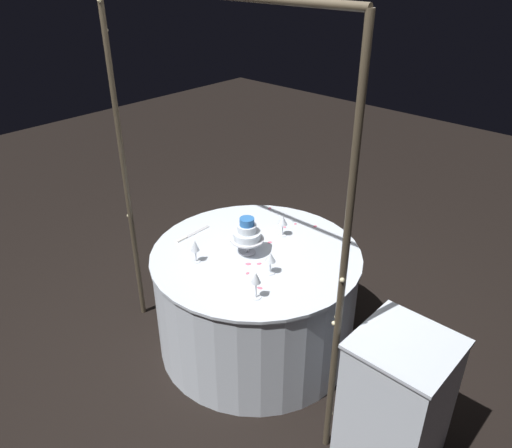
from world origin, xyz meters
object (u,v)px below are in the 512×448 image
(cake_knife, at_px, (191,235))
(wine_glass_0, at_px, (270,258))
(wine_glass_1, at_px, (195,247))
(side_table, at_px, (396,401))
(main_table, at_px, (256,299))
(decorative_arch, at_px, (211,166))
(wine_glass_3, at_px, (256,279))
(wine_glass_2, at_px, (283,221))
(tiered_cake, at_px, (247,233))

(cake_knife, bearing_deg, wine_glass_0, -177.64)
(wine_glass_1, xyz_separation_m, cake_knife, (0.27, -0.19, -0.11))
(side_table, bearing_deg, main_table, -8.20)
(decorative_arch, xyz_separation_m, wine_glass_3, (-0.32, -0.00, -0.59))
(wine_glass_2, bearing_deg, main_table, 93.73)
(wine_glass_1, relative_size, wine_glass_2, 1.04)
(decorative_arch, xyz_separation_m, wine_glass_0, (-0.22, -0.25, -0.61))
(side_table, distance_m, cake_knife, 1.69)
(main_table, xyz_separation_m, wine_glass_3, (-0.32, 0.35, 0.51))
(side_table, xyz_separation_m, wine_glass_3, (0.84, 0.18, 0.48))
(tiered_cake, bearing_deg, decorative_arch, 97.86)
(wine_glass_1, xyz_separation_m, wine_glass_3, (-0.54, 0.02, 0.02))
(wine_glass_0, relative_size, wine_glass_3, 0.85)
(wine_glass_2, relative_size, cake_knife, 0.51)
(tiered_cake, bearing_deg, wine_glass_3, 139.53)
(decorative_arch, bearing_deg, wine_glass_2, -88.24)
(wine_glass_0, bearing_deg, decorative_arch, 48.01)
(decorative_arch, xyz_separation_m, side_table, (-1.17, -0.19, -1.07))
(side_table, height_order, tiered_cake, tiered_cake)
(wine_glass_3, bearing_deg, decorative_arch, 0.73)
(wine_glass_2, distance_m, wine_glass_3, 0.73)
(wine_glass_1, distance_m, wine_glass_3, 0.54)
(decorative_arch, bearing_deg, main_table, -89.85)
(wine_glass_1, bearing_deg, tiered_cake, -119.81)
(cake_knife, bearing_deg, decorative_arch, 156.11)
(decorative_arch, relative_size, tiered_cake, 9.16)
(main_table, distance_m, wine_glass_2, 0.57)
(wine_glass_3, bearing_deg, wine_glass_2, -61.93)
(wine_glass_0, bearing_deg, wine_glass_2, -59.20)
(wine_glass_1, height_order, wine_glass_3, wine_glass_3)
(decorative_arch, distance_m, cake_knife, 0.89)
(wine_glass_0, distance_m, wine_glass_2, 0.47)
(tiered_cake, relative_size, wine_glass_3, 1.48)
(main_table, bearing_deg, wine_glass_0, 153.24)
(tiered_cake, height_order, wine_glass_0, tiered_cake)
(wine_glass_2, bearing_deg, wine_glass_3, 118.07)
(side_table, relative_size, wine_glass_1, 5.25)
(wine_glass_0, xyz_separation_m, cake_knife, (0.71, 0.03, -0.10))
(wine_glass_2, bearing_deg, side_table, 158.80)
(wine_glass_3, bearing_deg, wine_glass_0, -66.83)
(main_table, distance_m, wine_glass_0, 0.55)
(wine_glass_2, bearing_deg, cake_knife, 42.79)
(decorative_arch, distance_m, main_table, 1.16)
(decorative_arch, height_order, cake_knife, decorative_arch)
(side_table, xyz_separation_m, wine_glass_1, (1.38, 0.17, 0.46))
(side_table, relative_size, wine_glass_0, 5.59)
(decorative_arch, bearing_deg, wine_glass_1, -5.79)
(wine_glass_0, distance_m, wine_glass_3, 0.26)
(main_table, xyz_separation_m, wine_glass_1, (0.21, 0.34, 0.49))
(wine_glass_0, relative_size, cake_knife, 0.50)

